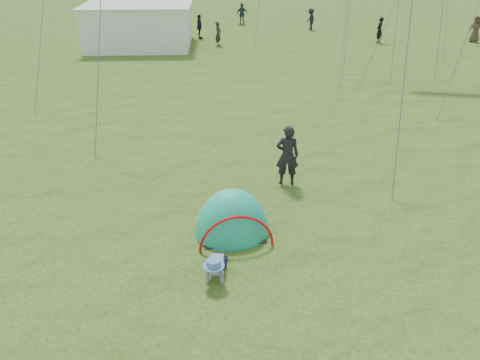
% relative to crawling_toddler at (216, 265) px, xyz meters
% --- Properties ---
extents(ground, '(140.00, 140.00, 0.00)m').
position_rel_crawling_toddler_xyz_m(ground, '(1.01, -0.80, -0.30)').
color(ground, '#2D4A17').
extents(crawling_toddler, '(0.61, 0.83, 0.61)m').
position_rel_crawling_toddler_xyz_m(crawling_toddler, '(0.00, 0.00, 0.00)').
color(crawling_toddler, black).
rests_on(crawling_toddler, ground).
extents(popup_tent, '(2.15, 1.98, 2.26)m').
position_rel_crawling_toddler_xyz_m(popup_tent, '(-0.03, 1.68, -0.30)').
color(popup_tent, '#179956').
rests_on(popup_tent, ground).
extents(standing_adult, '(0.69, 0.51, 1.74)m').
position_rel_crawling_toddler_xyz_m(standing_adult, '(0.94, 4.52, 0.57)').
color(standing_adult, black).
rests_on(standing_adult, ground).
extents(event_marquee, '(8.47, 8.47, 4.79)m').
position_rel_crawling_toddler_xyz_m(event_marquee, '(-11.03, 23.51, 2.09)').
color(event_marquee, white).
rests_on(event_marquee, ground).
extents(crowd_person_5, '(1.73, 1.08, 1.78)m').
position_rel_crawling_toddler_xyz_m(crowd_person_5, '(-13.16, 22.43, 0.59)').
color(crowd_person_5, '#27303B').
rests_on(crowd_person_5, ground).
extents(crowd_person_6, '(0.66, 0.75, 1.74)m').
position_rel_crawling_toddler_xyz_m(crowd_person_6, '(4.91, 27.71, 0.57)').
color(crowd_person_6, black).
rests_on(crowd_person_6, ground).
extents(crowd_person_7, '(0.97, 0.97, 1.59)m').
position_rel_crawling_toddler_xyz_m(crowd_person_7, '(-16.73, 33.93, 0.49)').
color(crowd_person_7, '#2E2622').
rests_on(crowd_person_7, ground).
extents(crowd_person_8, '(1.12, 0.92, 1.79)m').
position_rel_crawling_toddler_xyz_m(crowd_person_8, '(-6.18, 34.39, 0.59)').
color(crowd_person_8, '#2C354A').
rests_on(crowd_person_8, ground).
extents(crowd_person_9, '(1.19, 1.18, 1.65)m').
position_rel_crawling_toddler_xyz_m(crowd_person_9, '(-14.30, 36.18, 0.52)').
color(crowd_person_9, black).
rests_on(crowd_person_9, ground).
extents(crowd_person_11, '(1.55, 1.41, 1.71)m').
position_rel_crawling_toddler_xyz_m(crowd_person_11, '(-13.12, 27.26, 0.55)').
color(crowd_person_11, '#313B49').
rests_on(crowd_person_11, ground).
extents(crowd_person_12, '(0.47, 0.63, 1.59)m').
position_rel_crawling_toddler_xyz_m(crowd_person_12, '(-5.88, 24.43, 0.49)').
color(crowd_person_12, '#28272C').
rests_on(crowd_person_12, ground).
extents(crowd_person_14, '(0.71, 1.08, 1.70)m').
position_rel_crawling_toddler_xyz_m(crowd_person_14, '(-7.92, 27.02, 0.55)').
color(crowd_person_14, black).
rests_on(crowd_person_14, ground).
extents(crowd_person_15, '(1.04, 1.23, 1.66)m').
position_rel_crawling_toddler_xyz_m(crowd_person_15, '(-0.18, 32.79, 0.53)').
color(crowd_person_15, black).
rests_on(crowd_person_15, ground).
extents(crowd_person_16, '(1.05, 0.97, 1.80)m').
position_rel_crawling_toddler_xyz_m(crowd_person_16, '(11.61, 29.45, 0.60)').
color(crowd_person_16, '#42362C').
rests_on(crowd_person_16, ground).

